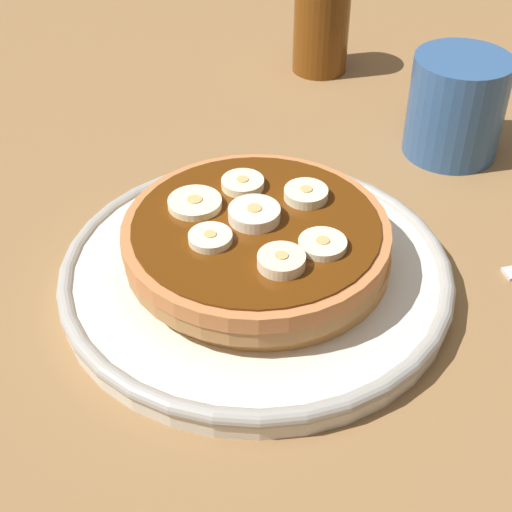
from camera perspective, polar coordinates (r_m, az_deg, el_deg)
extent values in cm
cube|color=olive|center=(53.15, 0.00, -3.36)|extent=(140.00, 140.00, 3.00)
cylinder|color=silver|center=(51.61, 0.00, -1.47)|extent=(26.09, 26.09, 1.63)
torus|color=#A19E96|center=(51.24, 0.00, -0.99)|extent=(26.45, 26.45, 1.14)
cylinder|color=#D08B47|center=(51.23, 0.48, 0.19)|extent=(17.16, 17.16, 1.14)
cylinder|color=#AB7845|center=(50.02, -0.03, 0.75)|extent=(17.25, 17.25, 1.14)
cylinder|color=#C07642|center=(49.08, 0.35, 1.56)|extent=(17.43, 17.43, 1.14)
cylinder|color=#592B0A|center=(48.90, 0.00, 2.36)|extent=(16.08, 16.08, 0.16)
cylinder|color=#F2E3C5|center=(49.10, 0.08, 3.13)|extent=(3.39, 3.39, 0.99)
cylinder|color=tan|center=(48.78, 0.08, 3.64)|extent=(0.95, 0.95, 0.08)
cylinder|color=#FCF1BD|center=(52.18, -0.98, 5.40)|extent=(2.93, 2.93, 0.75)
cylinder|color=tan|center=(51.94, -0.98, 5.78)|extent=(0.82, 0.82, 0.08)
cylinder|color=#FEF2BC|center=(50.48, -4.60, 3.91)|extent=(3.58, 3.58, 0.67)
cylinder|color=tan|center=(50.27, -4.62, 4.26)|extent=(1.00, 1.00, 0.08)
cylinder|color=#F8E0B6|center=(45.40, 1.91, -0.43)|extent=(2.92, 2.92, 0.93)
cylinder|color=tan|center=(45.08, 1.93, 0.06)|extent=(0.82, 0.82, 0.08)
cylinder|color=#F5E8C0|center=(47.41, -3.44, 1.30)|extent=(2.77, 2.77, 0.67)
cylinder|color=tan|center=(47.18, -3.46, 1.66)|extent=(0.78, 0.78, 0.08)
cylinder|color=#EBEABE|center=(51.16, 3.76, 4.61)|extent=(2.97, 2.97, 0.84)
cylinder|color=tan|center=(50.90, 3.78, 5.03)|extent=(0.83, 0.83, 0.08)
cylinder|color=beige|center=(47.03, 5.00, 0.83)|extent=(3.01, 3.01, 0.65)
cylinder|color=tan|center=(46.80, 5.02, 1.18)|extent=(0.84, 0.84, 0.08)
cylinder|color=#33598C|center=(66.24, 14.76, 10.79)|extent=(7.97, 7.97, 8.51)
cylinder|color=black|center=(64.76, 15.26, 13.42)|extent=(6.78, 6.78, 0.51)
torus|color=#33598C|center=(69.56, 13.36, 12.44)|extent=(6.20, 1.44, 6.20)
cylinder|color=brown|center=(78.75, 4.90, 16.59)|extent=(5.49, 5.49, 8.57)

